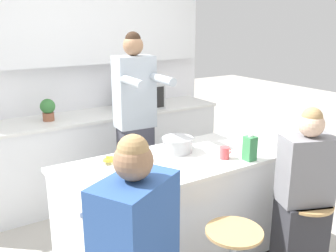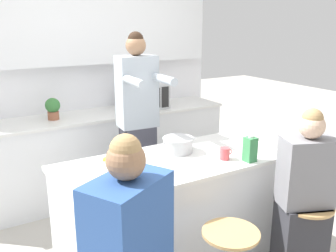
{
  "view_description": "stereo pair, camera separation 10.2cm",
  "coord_description": "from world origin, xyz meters",
  "px_view_note": "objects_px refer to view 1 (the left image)",
  "views": [
    {
      "loc": [
        -1.48,
        -2.19,
        1.91
      ],
      "look_at": [
        0.0,
        0.08,
        1.14
      ],
      "focal_mm": 40.0,
      "sensor_mm": 36.0,
      "label": 1
    },
    {
      "loc": [
        -1.4,
        -2.25,
        1.91
      ],
      "look_at": [
        0.0,
        0.08,
        1.14
      ],
      "focal_mm": 40.0,
      "sensor_mm": 36.0,
      "label": 2
    }
  ],
  "objects_px": {
    "bar_stool_rightmost": "(304,239)",
    "microwave": "(139,96)",
    "person_cooking": "(136,133)",
    "potted_plant": "(48,109)",
    "person_seated_near": "(303,205)",
    "coffee_cup_near": "(225,153)",
    "juice_carton": "(250,148)",
    "kitchen_island": "(173,213)",
    "banana_bunch": "(110,160)",
    "fruit_bowl": "(97,190)",
    "cooking_pot": "(178,145)"
  },
  "relations": [
    {
      "from": "coffee_cup_near",
      "to": "potted_plant",
      "type": "relative_size",
      "value": 0.48
    },
    {
      "from": "person_cooking",
      "to": "microwave",
      "type": "height_order",
      "value": "person_cooking"
    },
    {
      "from": "person_cooking",
      "to": "person_seated_near",
      "type": "xyz_separation_m",
      "value": [
        0.61,
        -1.4,
        -0.3
      ]
    },
    {
      "from": "cooking_pot",
      "to": "person_cooking",
      "type": "bearing_deg",
      "value": 95.88
    },
    {
      "from": "kitchen_island",
      "to": "bar_stool_rightmost",
      "type": "height_order",
      "value": "kitchen_island"
    },
    {
      "from": "bar_stool_rightmost",
      "to": "potted_plant",
      "type": "bearing_deg",
      "value": 118.19
    },
    {
      "from": "person_cooking",
      "to": "fruit_bowl",
      "type": "distance_m",
      "value": 1.25
    },
    {
      "from": "bar_stool_rightmost",
      "to": "microwave",
      "type": "bearing_deg",
      "value": 94.37
    },
    {
      "from": "fruit_bowl",
      "to": "juice_carton",
      "type": "height_order",
      "value": "juice_carton"
    },
    {
      "from": "person_seated_near",
      "to": "cooking_pot",
      "type": "height_order",
      "value": "person_seated_near"
    },
    {
      "from": "potted_plant",
      "to": "banana_bunch",
      "type": "bearing_deg",
      "value": -87.12
    },
    {
      "from": "person_seated_near",
      "to": "juice_carton",
      "type": "bearing_deg",
      "value": 142.05
    },
    {
      "from": "kitchen_island",
      "to": "cooking_pot",
      "type": "distance_m",
      "value": 0.54
    },
    {
      "from": "cooking_pot",
      "to": "banana_bunch",
      "type": "distance_m",
      "value": 0.56
    },
    {
      "from": "person_seated_near",
      "to": "cooking_pot",
      "type": "relative_size",
      "value": 4.01
    },
    {
      "from": "fruit_bowl",
      "to": "microwave",
      "type": "bearing_deg",
      "value": 54.2
    },
    {
      "from": "person_cooking",
      "to": "juice_carton",
      "type": "distance_m",
      "value": 1.12
    },
    {
      "from": "fruit_bowl",
      "to": "juice_carton",
      "type": "distance_m",
      "value": 1.2
    },
    {
      "from": "kitchen_island",
      "to": "microwave",
      "type": "distance_m",
      "value": 1.72
    },
    {
      "from": "kitchen_island",
      "to": "cooking_pot",
      "type": "height_order",
      "value": "cooking_pot"
    },
    {
      "from": "person_cooking",
      "to": "potted_plant",
      "type": "distance_m",
      "value": 0.99
    },
    {
      "from": "juice_carton",
      "to": "potted_plant",
      "type": "bearing_deg",
      "value": 117.7
    },
    {
      "from": "kitchen_island",
      "to": "fruit_bowl",
      "type": "bearing_deg",
      "value": -162.11
    },
    {
      "from": "banana_bunch",
      "to": "microwave",
      "type": "height_order",
      "value": "microwave"
    },
    {
      "from": "person_cooking",
      "to": "juice_carton",
      "type": "xyz_separation_m",
      "value": [
        0.41,
        -1.04,
        0.07
      ]
    },
    {
      "from": "kitchen_island",
      "to": "person_seated_near",
      "type": "xyz_separation_m",
      "value": [
        0.68,
        -0.67,
        0.16
      ]
    },
    {
      "from": "coffee_cup_near",
      "to": "microwave",
      "type": "distance_m",
      "value": 1.71
    },
    {
      "from": "person_cooking",
      "to": "coffee_cup_near",
      "type": "distance_m",
      "value": 0.96
    },
    {
      "from": "cooking_pot",
      "to": "potted_plant",
      "type": "xyz_separation_m",
      "value": [
        -0.62,
        1.4,
        0.1
      ]
    },
    {
      "from": "juice_carton",
      "to": "kitchen_island",
      "type": "bearing_deg",
      "value": 147.22
    },
    {
      "from": "kitchen_island",
      "to": "coffee_cup_near",
      "type": "bearing_deg",
      "value": -27.97
    },
    {
      "from": "bar_stool_rightmost",
      "to": "fruit_bowl",
      "type": "height_order",
      "value": "fruit_bowl"
    },
    {
      "from": "person_seated_near",
      "to": "potted_plant",
      "type": "distance_m",
      "value": 2.54
    },
    {
      "from": "person_cooking",
      "to": "coffee_cup_near",
      "type": "height_order",
      "value": "person_cooking"
    },
    {
      "from": "coffee_cup_near",
      "to": "banana_bunch",
      "type": "height_order",
      "value": "coffee_cup_near"
    },
    {
      "from": "cooking_pot",
      "to": "coffee_cup_near",
      "type": "xyz_separation_m",
      "value": [
        0.21,
        -0.32,
        -0.01
      ]
    },
    {
      "from": "banana_bunch",
      "to": "fruit_bowl",
      "type": "bearing_deg",
      "value": -123.1
    },
    {
      "from": "juice_carton",
      "to": "potted_plant",
      "type": "distance_m",
      "value": 2.09
    },
    {
      "from": "cooking_pot",
      "to": "fruit_bowl",
      "type": "bearing_deg",
      "value": -156.3
    },
    {
      "from": "banana_bunch",
      "to": "kitchen_island",
      "type": "bearing_deg",
      "value": -26.82
    },
    {
      "from": "person_cooking",
      "to": "fruit_bowl",
      "type": "height_order",
      "value": "person_cooking"
    },
    {
      "from": "bar_stool_rightmost",
      "to": "juice_carton",
      "type": "xyz_separation_m",
      "value": [
        -0.23,
        0.38,
        0.64
      ]
    },
    {
      "from": "bar_stool_rightmost",
      "to": "potted_plant",
      "type": "relative_size",
      "value": 2.87
    },
    {
      "from": "bar_stool_rightmost",
      "to": "cooking_pot",
      "type": "height_order",
      "value": "cooking_pot"
    },
    {
      "from": "kitchen_island",
      "to": "person_cooking",
      "type": "bearing_deg",
      "value": 84.49
    },
    {
      "from": "person_seated_near",
      "to": "potted_plant",
      "type": "height_order",
      "value": "person_seated_near"
    },
    {
      "from": "kitchen_island",
      "to": "person_seated_near",
      "type": "height_order",
      "value": "person_seated_near"
    },
    {
      "from": "cooking_pot",
      "to": "juice_carton",
      "type": "bearing_deg",
      "value": -52.28
    },
    {
      "from": "kitchen_island",
      "to": "banana_bunch",
      "type": "height_order",
      "value": "banana_bunch"
    },
    {
      "from": "bar_stool_rightmost",
      "to": "banana_bunch",
      "type": "relative_size",
      "value": 3.86
    }
  ]
}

